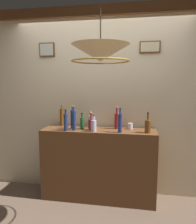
% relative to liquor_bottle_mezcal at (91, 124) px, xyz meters
% --- Properties ---
extents(panelled_rear_partition, '(3.69, 0.15, 2.69)m').
position_rel_liquor_bottle_mezcal_xyz_m(panelled_rear_partition, '(0.10, 0.32, 0.35)').
color(panelled_rear_partition, beige).
rests_on(panelled_rear_partition, ground).
extents(bar_shelf_unit, '(1.57, 0.41, 0.99)m').
position_rel_liquor_bottle_mezcal_xyz_m(bar_shelf_unit, '(0.10, 0.04, -0.58)').
color(bar_shelf_unit, brown).
rests_on(bar_shelf_unit, ground).
extents(liquor_bottle_mezcal, '(0.08, 0.08, 0.24)m').
position_rel_liquor_bottle_mezcal_xyz_m(liquor_bottle_mezcal, '(0.00, 0.00, 0.00)').
color(liquor_bottle_mezcal, maroon).
rests_on(liquor_bottle_mezcal, bar_shelf_unit).
extents(liquor_bottle_port, '(0.06, 0.06, 0.32)m').
position_rel_liquor_bottle_mezcal_xyz_m(liquor_bottle_port, '(-0.27, 0.04, 0.05)').
color(liquor_bottle_port, navy).
rests_on(liquor_bottle_port, bar_shelf_unit).
extents(liquor_bottle_rum, '(0.06, 0.06, 0.29)m').
position_rel_liquor_bottle_mezcal_xyz_m(liquor_bottle_rum, '(-0.32, -0.10, 0.03)').
color(liquor_bottle_rum, navy).
rests_on(liquor_bottle_rum, bar_shelf_unit).
extents(liquor_bottle_vermouth, '(0.07, 0.07, 0.22)m').
position_rel_liquor_bottle_mezcal_xyz_m(liquor_bottle_vermouth, '(0.05, -0.10, 0.00)').
color(liquor_bottle_vermouth, silver).
rests_on(liquor_bottle_vermouth, bar_shelf_unit).
extents(liquor_bottle_brandy, '(0.05, 0.05, 0.33)m').
position_rel_liquor_bottle_mezcal_xyz_m(liquor_bottle_brandy, '(-0.22, -0.06, 0.05)').
color(liquor_bottle_brandy, navy).
rests_on(liquor_bottle_brandy, bar_shelf_unit).
extents(liquor_bottle_amaro, '(0.05, 0.05, 0.22)m').
position_rel_liquor_bottle_mezcal_xyz_m(liquor_bottle_amaro, '(-0.14, 0.04, 0.00)').
color(liquor_bottle_amaro, '#185421').
rests_on(liquor_bottle_amaro, bar_shelf_unit).
extents(liquor_bottle_gin, '(0.06, 0.06, 0.24)m').
position_rel_liquor_bottle_mezcal_xyz_m(liquor_bottle_gin, '(-0.05, 0.18, 0.01)').
color(liquor_bottle_gin, '#AAC7C9').
rests_on(liquor_bottle_gin, bar_shelf_unit).
extents(liquor_bottle_scotch, '(0.08, 0.08, 0.26)m').
position_rel_liquor_bottle_mezcal_xyz_m(liquor_bottle_scotch, '(0.75, -0.05, 0.01)').
color(liquor_bottle_scotch, brown).
rests_on(liquor_bottle_scotch, bar_shelf_unit).
extents(liquor_bottle_sherry, '(0.05, 0.05, 0.32)m').
position_rel_liquor_bottle_mezcal_xyz_m(liquor_bottle_sherry, '(0.40, -0.09, 0.04)').
color(liquor_bottle_sherry, navy).
rests_on(liquor_bottle_sherry, bar_shelf_unit).
extents(liquor_bottle_vodka, '(0.05, 0.05, 0.31)m').
position_rel_liquor_bottle_mezcal_xyz_m(liquor_bottle_vodka, '(-0.49, 0.20, 0.05)').
color(liquor_bottle_vodka, brown).
rests_on(liquor_bottle_vodka, bar_shelf_unit).
extents(liquor_bottle_whiskey, '(0.07, 0.07, 0.31)m').
position_rel_liquor_bottle_mezcal_xyz_m(liquor_bottle_whiskey, '(0.33, 0.14, 0.03)').
color(liquor_bottle_whiskey, maroon).
rests_on(liquor_bottle_whiskey, bar_shelf_unit).
extents(glass_tumbler_rocks, '(0.06, 0.06, 0.08)m').
position_rel_liquor_bottle_mezcal_xyz_m(glass_tumbler_rocks, '(0.52, 0.15, -0.04)').
color(glass_tumbler_rocks, silver).
rests_on(glass_tumbler_rocks, bar_shelf_unit).
extents(pendant_lamp, '(0.58, 0.58, 0.50)m').
position_rel_liquor_bottle_mezcal_xyz_m(pendant_lamp, '(0.24, -0.70, 0.84)').
color(pendant_lamp, beige).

